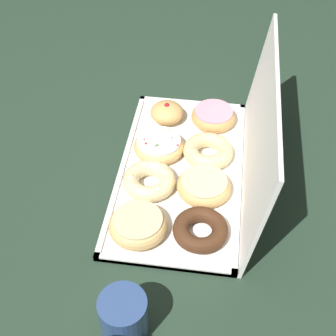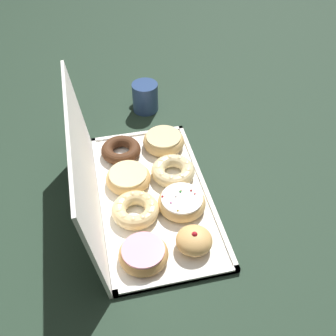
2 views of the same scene
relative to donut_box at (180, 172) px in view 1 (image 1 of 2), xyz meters
The scene contains 12 objects.
ground_plane 0.01m from the donut_box, ahead, with size 3.00×3.00×0.00m, color #233828.
donut_box is the anchor object (origin of this frame).
box_lid_open 0.21m from the donut_box, 90.00° to the left, with size 0.53×0.28×0.01m, color white.
jelly_filled_donut_0 0.19m from the donut_box, 162.32° to the right, with size 0.08×0.08×0.05m.
sprinkle_donut_1 0.09m from the donut_box, 133.98° to the right, with size 0.12×0.12×0.04m.
cruller_donut_2 0.09m from the donut_box, 47.57° to the right, with size 0.12×0.12×0.04m.
glazed_ring_donut_3 0.20m from the donut_box, 19.46° to the right, with size 0.12×0.12×0.04m.
pink_frosted_donut_4 0.20m from the donut_box, 161.56° to the left, with size 0.11×0.11×0.04m.
cruller_donut_5 0.08m from the donut_box, 133.15° to the left, with size 0.12×0.12×0.04m.
glazed_ring_donut_6 0.09m from the donut_box, 45.29° to the left, with size 0.12×0.12×0.04m.
chocolate_cake_ring_donut_7 0.19m from the donut_box, 19.34° to the left, with size 0.11×0.11×0.03m.
coffee_mug 0.40m from the donut_box, ahead, with size 0.10×0.08×0.10m.
Camera 1 is at (0.77, 0.08, 0.81)m, focal length 51.28 mm.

